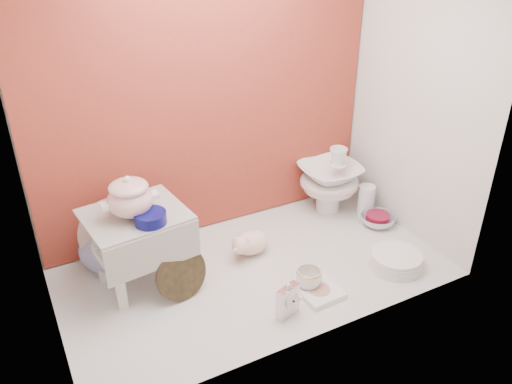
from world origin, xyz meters
The scene contains 17 objects.
ground centered at (0.00, 0.00, 0.00)m, with size 1.80×1.80×0.00m, color silver.
niche_shell centered at (0.00, 0.18, 0.93)m, with size 1.86×1.03×1.53m.
step_stool centered at (-0.50, 0.18, 0.18)m, with size 0.43×0.37×0.37m, color silver, non-canonical shape.
soup_tureen centered at (-0.51, 0.16, 0.47)m, with size 0.24×0.24×0.20m, color white, non-canonical shape.
cobalt_bowl centered at (-0.46, 0.07, 0.39)m, with size 0.14×0.14×0.05m, color #0A0B51.
floral_platter centered at (-0.55, 0.32, 0.19)m, with size 0.38×0.08×0.38m, color white, non-canonical shape.
blue_white_vase centered at (-0.61, 0.36, 0.13)m, with size 0.26×0.26×0.27m, color silver.
lacquer_tray centered at (-0.37, -0.01, 0.12)m, with size 0.25×0.08×0.24m, color black, non-canonical shape.
mantel_clock centered at (-0.02, -0.34, 0.08)m, with size 0.11×0.04×0.17m, color silver.
plush_pig centered at (0.05, 0.14, 0.07)m, with size 0.23×0.16×0.14m, color beige.
teacup_saucer centered at (0.16, -0.23, 0.01)m, with size 0.17×0.17×0.01m, color white.
gold_rim_teacup centered at (0.16, -0.23, 0.06)m, with size 0.12×0.12×0.09m, color white.
lattice_dish centered at (0.18, -0.29, 0.01)m, with size 0.18×0.18×0.03m, color white.
dinner_plate_stack centered at (0.63, -0.29, 0.04)m, with size 0.26×0.26×0.07m, color white.
crystal_bowl centered at (0.79, 0.05, 0.03)m, with size 0.19×0.19×0.06m, color silver.
clear_glass_vase centered at (0.80, 0.17, 0.09)m, with size 0.09×0.09×0.18m, color silver.
porcelain_tower centered at (0.65, 0.32, 0.19)m, with size 0.33×0.33×0.38m, color white, non-canonical shape.
Camera 1 is at (-0.93, -1.78, 1.54)m, focal length 36.46 mm.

